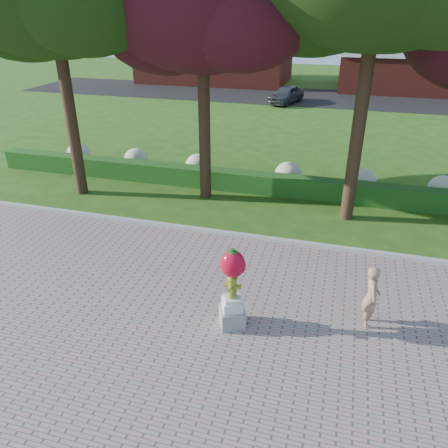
% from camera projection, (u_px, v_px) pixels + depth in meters
% --- Properties ---
extents(ground, '(100.00, 100.00, 0.00)m').
position_uv_depth(ground, '(208.00, 287.00, 11.95)').
color(ground, '#254F13').
rests_on(ground, ground).
extents(walkway, '(40.00, 14.00, 0.04)m').
position_uv_depth(walkway, '(146.00, 401.00, 8.51)').
color(walkway, gray).
rests_on(walkway, ground).
extents(curb, '(40.00, 0.18, 0.15)m').
position_uv_depth(curb, '(235.00, 235.00, 14.50)').
color(curb, '#ADADA5').
rests_on(curb, ground).
extents(lawn_hedge, '(24.00, 0.70, 0.80)m').
position_uv_depth(lawn_hedge, '(260.00, 183.00, 17.78)').
color(lawn_hedge, '#1B4012').
rests_on(lawn_hedge, ground).
extents(hydrangea_row, '(20.10, 1.10, 0.99)m').
position_uv_depth(hydrangea_row, '(278.00, 173.00, 18.43)').
color(hydrangea_row, beige).
rests_on(hydrangea_row, ground).
extents(street, '(50.00, 8.00, 0.02)m').
position_uv_depth(street, '(311.00, 97.00, 35.98)').
color(street, black).
rests_on(street, ground).
extents(building_left, '(14.00, 8.00, 7.00)m').
position_uv_depth(building_left, '(215.00, 43.00, 41.96)').
color(building_left, maroon).
rests_on(building_left, ground).
extents(building_right, '(12.00, 8.00, 6.40)m').
position_uv_depth(building_right, '(414.00, 51.00, 37.75)').
color(building_right, maroon).
rests_on(building_right, ground).
extents(hydrant_sculpture, '(0.75, 0.75, 2.09)m').
position_uv_depth(hydrant_sculpture, '(232.00, 286.00, 10.02)').
color(hydrant_sculpture, gray).
rests_on(hydrant_sculpture, walkway).
extents(woman, '(0.44, 0.62, 1.59)m').
position_uv_depth(woman, '(371.00, 296.00, 10.19)').
color(woman, '#A87C60').
rests_on(woman, walkway).
extents(parked_car, '(2.66, 4.13, 1.31)m').
position_uv_depth(parked_car, '(286.00, 94.00, 33.49)').
color(parked_car, '#393B40').
rests_on(parked_car, street).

